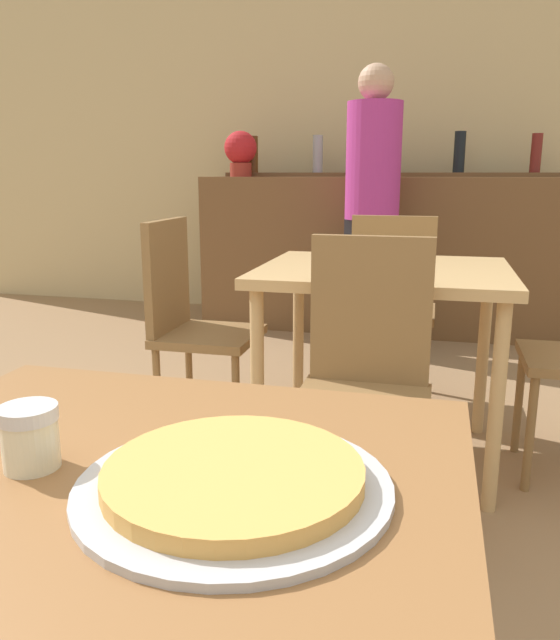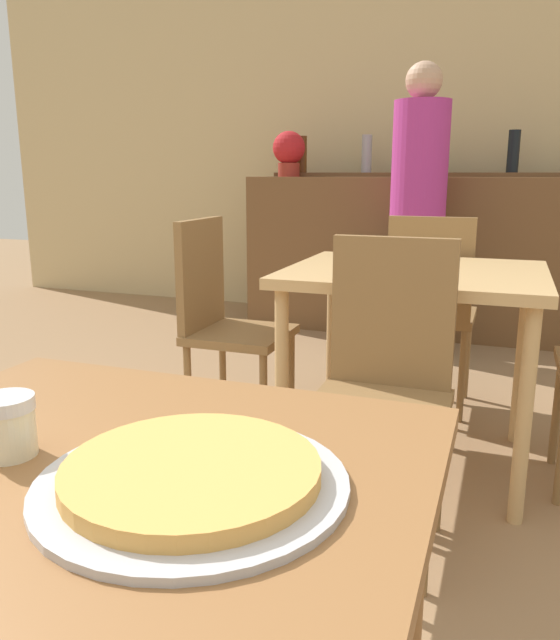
{
  "view_description": "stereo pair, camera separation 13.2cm",
  "coord_description": "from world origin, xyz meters",
  "px_view_note": "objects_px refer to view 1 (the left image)",
  "views": [
    {
      "loc": [
        0.39,
        -0.7,
        1.13
      ],
      "look_at": [
        0.07,
        0.55,
        0.83
      ],
      "focal_mm": 35.0,
      "sensor_mm": 36.0,
      "label": 1
    },
    {
      "loc": [
        0.51,
        -0.66,
        1.13
      ],
      "look_at": [
        0.07,
        0.55,
        0.83
      ],
      "focal_mm": 35.0,
      "sensor_mm": 36.0,
      "label": 2
    }
  ],
  "objects_px": {
    "chair_far_side_back": "(393,299)",
    "potted_plant": "(241,151)",
    "chair_far_side_left": "(190,316)",
    "cheese_shaker": "(29,437)",
    "chair_far_side_front": "(366,370)",
    "person_standing": "(372,200)",
    "pizza_tray": "(234,479)"
  },
  "relations": [
    {
      "from": "potted_plant",
      "to": "person_standing",
      "type": "bearing_deg",
      "value": -27.24
    },
    {
      "from": "chair_far_side_left",
      "to": "pizza_tray",
      "type": "height_order",
      "value": "chair_far_side_left"
    },
    {
      "from": "chair_far_side_back",
      "to": "chair_far_side_left",
      "type": "bearing_deg",
      "value": 35.28
    },
    {
      "from": "chair_far_side_back",
      "to": "potted_plant",
      "type": "xyz_separation_m",
      "value": [
        -1.25,
        1.56,
        0.74
      ]
    },
    {
      "from": "chair_far_side_back",
      "to": "chair_far_side_left",
      "type": "relative_size",
      "value": 1.0
    },
    {
      "from": "chair_far_side_front",
      "to": "potted_plant",
      "type": "xyz_separation_m",
      "value": [
        -1.25,
        2.7,
        0.74
      ]
    },
    {
      "from": "pizza_tray",
      "to": "cheese_shaker",
      "type": "height_order",
      "value": "cheese_shaker"
    },
    {
      "from": "chair_far_side_front",
      "to": "person_standing",
      "type": "xyz_separation_m",
      "value": [
        -0.22,
        2.17,
        0.42
      ]
    },
    {
      "from": "chair_far_side_left",
      "to": "potted_plant",
      "type": "bearing_deg",
      "value": 11.75
    },
    {
      "from": "chair_far_side_left",
      "to": "cheese_shaker",
      "type": "bearing_deg",
      "value": -164.88
    },
    {
      "from": "chair_far_side_front",
      "to": "cheese_shaker",
      "type": "height_order",
      "value": "chair_far_side_front"
    },
    {
      "from": "chair_far_side_left",
      "to": "person_standing",
      "type": "xyz_separation_m",
      "value": [
        0.59,
        1.6,
        0.42
      ]
    },
    {
      "from": "potted_plant",
      "to": "chair_far_side_left",
      "type": "bearing_deg",
      "value": -78.25
    },
    {
      "from": "pizza_tray",
      "to": "person_standing",
      "type": "bearing_deg",
      "value": 92.96
    },
    {
      "from": "cheese_shaker",
      "to": "potted_plant",
      "type": "bearing_deg",
      "value": 103.26
    },
    {
      "from": "chair_far_side_front",
      "to": "pizza_tray",
      "type": "relative_size",
      "value": 2.28
    },
    {
      "from": "cheese_shaker",
      "to": "potted_plant",
      "type": "xyz_separation_m",
      "value": [
        -0.9,
        3.83,
        0.51
      ]
    },
    {
      "from": "chair_far_side_back",
      "to": "potted_plant",
      "type": "relative_size",
      "value": 2.88
    },
    {
      "from": "chair_far_side_front",
      "to": "chair_far_side_left",
      "type": "xyz_separation_m",
      "value": [
        -0.81,
        0.57,
        0.0
      ]
    },
    {
      "from": "cheese_shaker",
      "to": "pizza_tray",
      "type": "bearing_deg",
      "value": 1.43
    },
    {
      "from": "person_standing",
      "to": "potted_plant",
      "type": "bearing_deg",
      "value": 152.76
    },
    {
      "from": "chair_far_side_left",
      "to": "cheese_shaker",
      "type": "height_order",
      "value": "chair_far_side_left"
    },
    {
      "from": "pizza_tray",
      "to": "person_standing",
      "type": "xyz_separation_m",
      "value": [
        -0.17,
        3.3,
        0.22
      ]
    },
    {
      "from": "chair_far_side_front",
      "to": "cheese_shaker",
      "type": "xyz_separation_m",
      "value": [
        -0.35,
        -1.14,
        0.23
      ]
    },
    {
      "from": "cheese_shaker",
      "to": "chair_far_side_back",
      "type": "bearing_deg",
      "value": 81.38
    },
    {
      "from": "pizza_tray",
      "to": "person_standing",
      "type": "relative_size",
      "value": 0.23
    },
    {
      "from": "chair_far_side_back",
      "to": "pizza_tray",
      "type": "distance_m",
      "value": 2.28
    },
    {
      "from": "chair_far_side_back",
      "to": "potted_plant",
      "type": "bearing_deg",
      "value": -51.3
    },
    {
      "from": "potted_plant",
      "to": "pizza_tray",
      "type": "bearing_deg",
      "value": -72.59
    },
    {
      "from": "chair_far_side_front",
      "to": "chair_far_side_left",
      "type": "distance_m",
      "value": 0.99
    },
    {
      "from": "chair_far_side_back",
      "to": "cheese_shaker",
      "type": "xyz_separation_m",
      "value": [
        -0.35,
        -2.28,
        0.23
      ]
    },
    {
      "from": "chair_far_side_front",
      "to": "person_standing",
      "type": "height_order",
      "value": "person_standing"
    }
  ]
}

